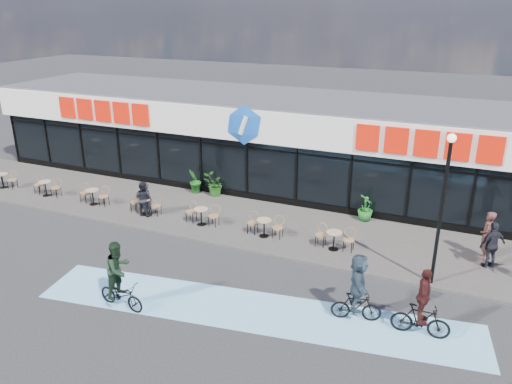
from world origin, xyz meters
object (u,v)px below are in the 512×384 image
potted_plant_right (365,208)px  cyclist_b (358,289)px  pedestrian_a (487,236)px  bistro_set_0 (4,179)px  potted_plant_mid (214,185)px  patron_left (147,199)px  pedestrian_c (492,245)px  patron_right (143,198)px  cyclist_a (422,309)px  lamp_post (443,198)px  potted_plant_left (195,181)px

potted_plant_right → cyclist_b: cyclist_b is taller
potted_plant_right → pedestrian_a: 5.10m
bistro_set_0 → potted_plant_mid: (10.55, 3.19, 0.10)m
patron_left → pedestrian_c: bearing=-165.6°
pedestrian_a → cyclist_b: size_ratio=0.84×
potted_plant_right → patron_left: size_ratio=0.81×
potted_plant_right → patron_right: patron_right is taller
cyclist_a → patron_left: bearing=161.1°
bistro_set_0 → pedestrian_c: pedestrian_c is taller
lamp_post → patron_right: (-12.38, 0.96, -2.30)m
potted_plant_left → potted_plant_mid: size_ratio=1.16×
bistro_set_0 → potted_plant_mid: potted_plant_mid is taller
bistro_set_0 → potted_plant_mid: 11.02m
potted_plant_left → lamp_post: bearing=-20.1°
potted_plant_right → pedestrian_a: bearing=-19.9°
pedestrian_a → patron_left: bearing=-80.9°
lamp_post → patron_left: lamp_post is taller
pedestrian_c → patron_left: bearing=-36.4°
potted_plant_mid → potted_plant_right: potted_plant_right is taller
patron_right → cyclist_a: cyclist_a is taller
potted_plant_right → patron_right: bearing=-160.0°
potted_plant_left → patron_right: (-0.75, -3.31, 0.16)m
lamp_post → pedestrian_c: 3.47m
potted_plant_left → patron_left: size_ratio=0.90×
pedestrian_a → lamp_post: bearing=-28.5°
patron_right → cyclist_a: (12.31, -3.97, -0.02)m
lamp_post → potted_plant_right: size_ratio=4.47×
potted_plant_mid → cyclist_a: bearing=-34.9°
patron_right → potted_plant_left: bearing=-101.7°
lamp_post → pedestrian_a: (1.61, 2.57, -2.16)m
pedestrian_c → cyclist_a: (-1.88, -4.97, -0.10)m
lamp_post → potted_plant_left: (-11.64, 4.27, -2.45)m
patron_right → pedestrian_a: size_ratio=0.85×
potted_plant_mid → patron_right: size_ratio=0.70×
lamp_post → potted_plant_mid: 11.74m
potted_plant_left → potted_plant_mid: bearing=4.6°
bistro_set_0 → cyclist_a: bearing=-11.2°
bistro_set_0 → cyclist_a: 21.50m
potted_plant_mid → pedestrian_c: bearing=-10.9°
potted_plant_mid → potted_plant_right: (7.44, -0.05, 0.03)m
lamp_post → cyclist_b: (-1.94, -2.99, -2.11)m
potted_plant_mid → patron_right: bearing=-117.6°
bistro_set_0 → cyclist_b: 19.67m
patron_right → pedestrian_c: bearing=-174.9°
bistro_set_0 → pedestrian_c: bearing=2.0°
cyclist_a → cyclist_b: cyclist_b is taller
cyclist_a → pedestrian_c: bearing=69.3°
potted_plant_left → cyclist_a: bearing=-32.2°
potted_plant_right → potted_plant_mid: bearing=179.7°
patron_right → potted_plant_right: bearing=-159.0°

